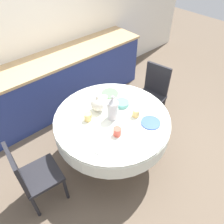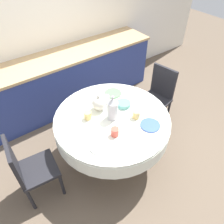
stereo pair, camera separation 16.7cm
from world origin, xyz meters
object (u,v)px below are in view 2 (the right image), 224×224
(chair_left, at_px, (158,94))
(chair_right, at_px, (29,168))
(coffee_carafe, at_px, (113,109))
(teapot, at_px, (99,103))

(chair_left, bearing_deg, chair_right, 81.13)
(chair_right, relative_size, coffee_carafe, 2.88)
(chair_right, bearing_deg, teapot, 101.48)
(chair_right, xyz_separation_m, coffee_carafe, (1.02, -0.12, 0.39))
(chair_right, height_order, coffee_carafe, coffee_carafe)
(coffee_carafe, height_order, teapot, coffee_carafe)
(chair_left, bearing_deg, teapot, 78.68)
(teapot, bearing_deg, chair_right, -174.75)
(chair_right, relative_size, teapot, 3.92)
(chair_right, bearing_deg, coffee_carafe, 89.44)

